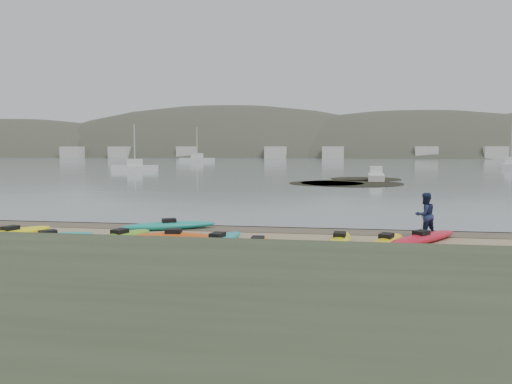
# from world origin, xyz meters

# --- Properties ---
(ground) EXTENTS (600.00, 600.00, 0.00)m
(ground) POSITION_xyz_m (0.00, 0.00, 0.00)
(ground) COLOR tan
(ground) RESTS_ON ground
(wet_sand) EXTENTS (60.00, 60.00, 0.00)m
(wet_sand) POSITION_xyz_m (0.00, -0.30, 0.00)
(wet_sand) COLOR brown
(wet_sand) RESTS_ON ground
(water) EXTENTS (1200.00, 1200.00, 0.00)m
(water) POSITION_xyz_m (0.00, 300.00, 0.01)
(water) COLOR slate
(water) RESTS_ON ground
(kayaks) EXTENTS (23.20, 8.15, 0.34)m
(kayaks) POSITION_xyz_m (-0.43, -3.71, 0.17)
(kayaks) COLOR #D75112
(kayaks) RESTS_ON ground
(person_east) EXTENTS (1.03, 0.96, 1.69)m
(person_east) POSITION_xyz_m (6.64, -1.43, 0.84)
(person_east) COLOR navy
(person_east) RESTS_ON ground
(kelp_mats) EXTENTS (11.39, 15.65, 0.04)m
(kelp_mats) POSITION_xyz_m (4.84, 28.93, 0.03)
(kelp_mats) COLOR black
(kelp_mats) RESTS_ON water
(moored_boats) EXTENTS (89.50, 81.72, 1.16)m
(moored_boats) POSITION_xyz_m (5.99, 78.58, 0.51)
(moored_boats) COLOR silver
(moored_boats) RESTS_ON ground
(far_hills) EXTENTS (550.00, 135.00, 80.00)m
(far_hills) POSITION_xyz_m (39.38, 193.97, -15.93)
(far_hills) COLOR #384235
(far_hills) RESTS_ON ground
(far_town) EXTENTS (199.00, 5.00, 4.00)m
(far_town) POSITION_xyz_m (6.00, 145.00, 2.00)
(far_town) COLOR beige
(far_town) RESTS_ON ground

